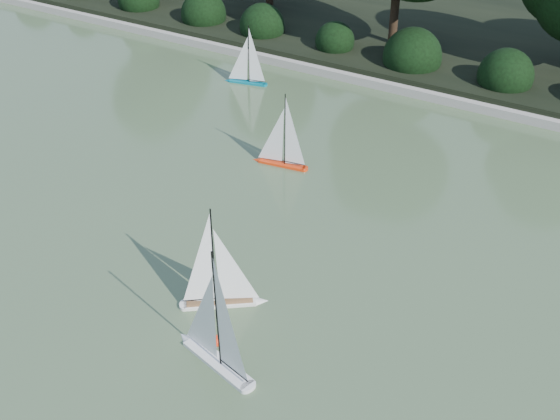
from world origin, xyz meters
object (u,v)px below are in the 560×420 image
(sailboat_white_b, at_px, (226,289))
(sailboat_teal, at_px, (244,74))
(sailboat_orange, at_px, (278,153))
(sailboat_white_a, at_px, (211,342))
(race_buoy, at_px, (217,342))

(sailboat_white_b, height_order, sailboat_teal, sailboat_white_b)
(sailboat_teal, bearing_deg, sailboat_orange, -46.67)
(sailboat_teal, bearing_deg, sailboat_white_a, -58.56)
(sailboat_white_a, distance_m, sailboat_teal, 8.35)
(sailboat_white_b, bearing_deg, sailboat_teal, 122.20)
(sailboat_white_a, bearing_deg, sailboat_orange, 112.30)
(sailboat_white_a, distance_m, sailboat_white_b, 1.02)
(sailboat_white_a, bearing_deg, sailboat_white_b, 115.94)
(sailboat_orange, bearing_deg, race_buoy, -68.03)
(sailboat_orange, relative_size, sailboat_teal, 1.04)
(sailboat_white_a, bearing_deg, race_buoy, 117.02)
(race_buoy, bearing_deg, sailboat_white_b, 115.48)
(sailboat_white_b, height_order, sailboat_orange, sailboat_white_b)
(sailboat_white_b, xyz_separation_m, race_buoy, (0.31, -0.64, -0.25))
(sailboat_white_b, bearing_deg, sailboat_white_a, -64.06)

